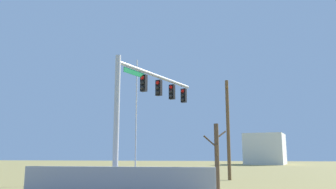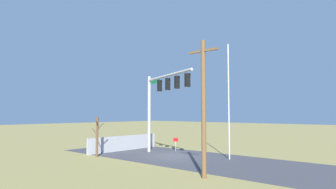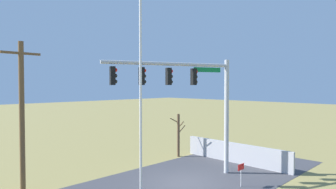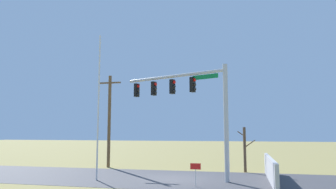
{
  "view_description": "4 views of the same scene",
  "coord_description": "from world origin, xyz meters",
  "px_view_note": "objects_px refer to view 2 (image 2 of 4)",
  "views": [
    {
      "loc": [
        18.93,
        4.62,
        1.88
      ],
      "look_at": [
        -1.02,
        1.31,
        5.56
      ],
      "focal_mm": 35.29,
      "sensor_mm": 36.0,
      "label": 1
    },
    {
      "loc": [
        -15.81,
        18.26,
        3.52
      ],
      "look_at": [
        -0.72,
        1.16,
        5.0
      ],
      "focal_mm": 30.95,
      "sensor_mm": 36.0,
      "label": 2
    },
    {
      "loc": [
        -12.07,
        -10.67,
        5.38
      ],
      "look_at": [
        -1.13,
        0.17,
        4.9
      ],
      "focal_mm": 31.51,
      "sensor_mm": 36.0,
      "label": 3
    },
    {
      "loc": [
        4.19,
        -19.63,
        2.89
      ],
      "look_at": [
        -0.73,
        0.95,
        5.37
      ],
      "focal_mm": 34.02,
      "sensor_mm": 36.0,
      "label": 4
    }
  ],
  "objects_px": {
    "flagpole": "(229,101)",
    "bare_tree": "(97,136)",
    "signal_mast": "(161,95)",
    "open_sign": "(176,141)",
    "utility_pole": "(204,105)"
  },
  "relations": [
    {
      "from": "flagpole",
      "to": "bare_tree",
      "type": "distance_m",
      "value": 10.92
    },
    {
      "from": "signal_mast",
      "to": "flagpole",
      "type": "relative_size",
      "value": 0.81
    },
    {
      "from": "flagpole",
      "to": "open_sign",
      "type": "bearing_deg",
      "value": -8.36
    },
    {
      "from": "utility_pole",
      "to": "signal_mast",
      "type": "bearing_deg",
      "value": -31.71
    },
    {
      "from": "flagpole",
      "to": "bare_tree",
      "type": "height_order",
      "value": "flagpole"
    },
    {
      "from": "utility_pole",
      "to": "open_sign",
      "type": "distance_m",
      "value": 11.68
    },
    {
      "from": "signal_mast",
      "to": "bare_tree",
      "type": "bearing_deg",
      "value": 50.22
    },
    {
      "from": "flagpole",
      "to": "signal_mast",
      "type": "bearing_deg",
      "value": 20.23
    },
    {
      "from": "bare_tree",
      "to": "open_sign",
      "type": "distance_m",
      "value": 7.38
    },
    {
      "from": "utility_pole",
      "to": "bare_tree",
      "type": "distance_m",
      "value": 11.18
    },
    {
      "from": "open_sign",
      "to": "bare_tree",
      "type": "bearing_deg",
      "value": 69.48
    },
    {
      "from": "bare_tree",
      "to": "open_sign",
      "type": "xyz_separation_m",
      "value": [
        -2.57,
        -6.88,
        -0.77
      ]
    },
    {
      "from": "flagpole",
      "to": "bare_tree",
      "type": "bearing_deg",
      "value": 34.49
    },
    {
      "from": "flagpole",
      "to": "bare_tree",
      "type": "relative_size",
      "value": 2.78
    },
    {
      "from": "signal_mast",
      "to": "utility_pole",
      "type": "xyz_separation_m",
      "value": [
        -7.59,
        4.69,
        -1.09
      ]
    }
  ]
}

